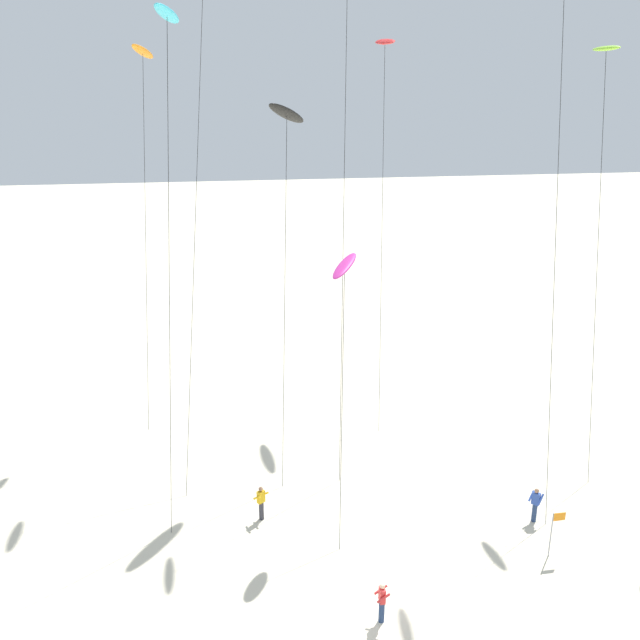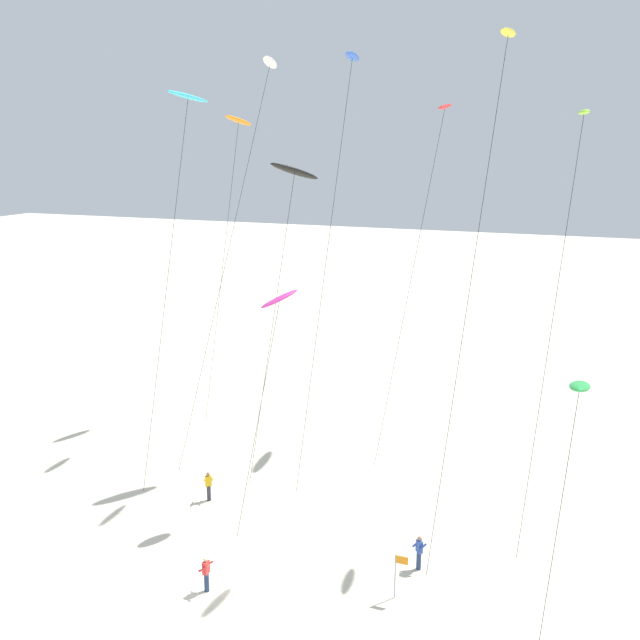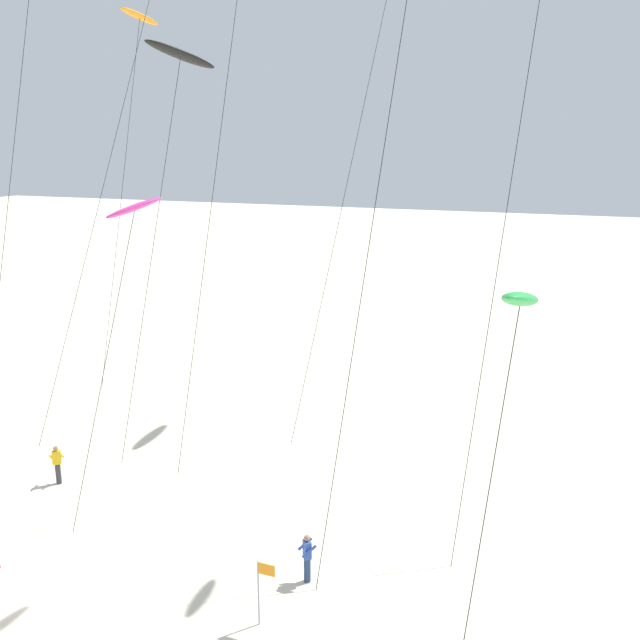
% 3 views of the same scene
% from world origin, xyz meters
% --- Properties ---
extents(ground_plane, '(260.00, 260.00, 0.00)m').
position_xyz_m(ground_plane, '(0.00, 0.00, 0.00)').
color(ground_plane, beige).
extents(kite_blue, '(1.62, 6.69, 23.80)m').
position_xyz_m(kite_blue, '(1.32, 14.17, 22.83)').
color(kite_blue, blue).
rests_on(kite_blue, ground).
extents(kite_white, '(2.61, 10.58, 24.30)m').
position_xyz_m(kite_white, '(-5.30, 17.98, 23.31)').
color(kite_white, white).
rests_on(kite_white, ground).
extents(kite_black, '(2.48, 6.21, 18.09)m').
position_xyz_m(kite_black, '(-1.72, 13.35, 17.28)').
color(kite_black, black).
rests_on(kite_black, ground).
extents(kite_orange, '(1.72, 5.71, 20.91)m').
position_xyz_m(kite_orange, '(-8.67, 20.29, 20.16)').
color(kite_orange, orange).
rests_on(kite_orange, ground).
extents(kite_lime, '(1.57, 6.25, 20.49)m').
position_xyz_m(kite_lime, '(13.39, 11.60, 19.81)').
color(kite_lime, '#8CD833').
rests_on(kite_lime, ground).
extents(kite_cyan, '(1.80, 6.62, 21.78)m').
position_xyz_m(kite_cyan, '(-6.92, 10.79, 21.20)').
color(kite_cyan, '#33BFE0').
rests_on(kite_cyan, ground).
extents(kite_magenta, '(1.81, 4.89, 11.91)m').
position_xyz_m(kite_magenta, '(-0.11, 7.25, 11.29)').
color(kite_magenta, '#D8339E').
rests_on(kite_magenta, ground).
extents(kite_red, '(2.35, 9.80, 21.54)m').
position_xyz_m(kite_red, '(5.17, 21.54, 20.96)').
color(kite_red, red).
rests_on(kite_red, ground).
extents(kite_green, '(1.13, 4.37, 10.64)m').
position_xyz_m(kite_green, '(14.12, 2.60, 10.09)').
color(kite_green, green).
rests_on(kite_green, ground).
extents(kite_yellow, '(1.86, 7.46, 23.87)m').
position_xyz_m(kite_yellow, '(9.90, 9.81, 22.91)').
color(kite_yellow, yellow).
rests_on(kite_yellow, ground).
extents(kite_flyer_nearest, '(0.73, 0.73, 1.67)m').
position_xyz_m(kite_flyer_nearest, '(8.07, 4.02, 0.89)').
color(kite_flyer_nearest, navy).
rests_on(kite_flyer_nearest, ground).
extents(kite_flyer_middle, '(0.51, 0.54, 1.67)m').
position_xyz_m(kite_flyer_middle, '(-0.27, -0.73, 0.89)').
color(kite_flyer_middle, navy).
rests_on(kite_flyer_middle, ground).
extents(kite_flyer_furthest, '(0.72, 0.72, 1.67)m').
position_xyz_m(kite_flyer_furthest, '(-4.03, 6.25, 0.89)').
color(kite_flyer_furthest, '#33333D').
rests_on(kite_flyer_furthest, ground).
extents(marker_flag, '(0.57, 0.05, 2.10)m').
position_xyz_m(marker_flag, '(7.68, 1.63, 1.49)').
color(marker_flag, gray).
rests_on(marker_flag, ground).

